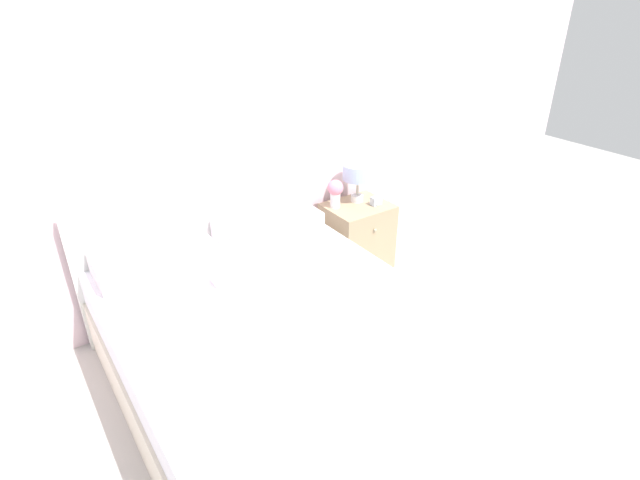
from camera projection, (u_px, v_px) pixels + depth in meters
ground_plane at (210, 304)px, 3.70m from camera, size 12.00×12.00×0.00m
wall_back at (183, 130)px, 3.14m from camera, size 8.00×0.06×2.60m
bed at (273, 343)px, 2.85m from camera, size 1.68×2.09×0.96m
nightstand at (357, 238)px, 4.00m from camera, size 0.49×0.43×0.58m
table_lamp at (358, 174)px, 3.83m from camera, size 0.24×0.24×0.30m
flower_vase at (336, 191)px, 3.77m from camera, size 0.12×0.12×0.22m
alarm_clock at (376, 201)px, 3.86m from camera, size 0.08×0.06×0.07m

